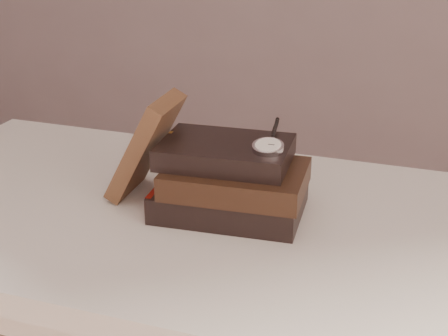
% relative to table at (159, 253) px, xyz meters
% --- Properties ---
extents(table, '(1.00, 0.60, 0.75)m').
position_rel_table_xyz_m(table, '(0.00, 0.00, 0.00)').
color(table, beige).
rests_on(table, ground).
extents(book_stack, '(0.25, 0.18, 0.12)m').
position_rel_table_xyz_m(book_stack, '(0.12, 0.02, 0.15)').
color(book_stack, black).
rests_on(book_stack, table).
extents(journal, '(0.11, 0.12, 0.18)m').
position_rel_table_xyz_m(journal, '(-0.03, 0.03, 0.18)').
color(journal, '#3E2517').
rests_on(journal, table).
extents(pocket_watch, '(0.05, 0.15, 0.02)m').
position_rel_table_xyz_m(pocket_watch, '(0.18, 0.01, 0.22)').
color(pocket_watch, silver).
rests_on(pocket_watch, book_stack).
extents(eyeglasses, '(0.10, 0.12, 0.05)m').
position_rel_table_xyz_m(eyeglasses, '(0.03, 0.09, 0.16)').
color(eyeglasses, silver).
rests_on(eyeglasses, book_stack).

